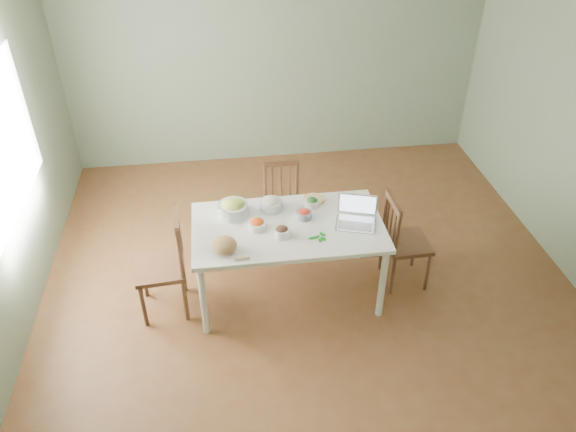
{
  "coord_description": "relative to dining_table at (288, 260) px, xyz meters",
  "views": [
    {
      "loc": [
        -0.75,
        -3.95,
        3.64
      ],
      "look_at": [
        -0.22,
        -0.11,
        0.87
      ],
      "focal_mm": 34.83,
      "sensor_mm": 36.0,
      "label": 1
    }
  ],
  "objects": [
    {
      "name": "chair_far",
      "position": [
        0.06,
        0.8,
        0.04
      ],
      "size": [
        0.38,
        0.37,
        0.86
      ],
      "primitive_type": null,
      "rotation": [
        0.0,
        0.0,
        -0.0
      ],
      "color": "#412619",
      "rests_on": "floor"
    },
    {
      "name": "chair_left",
      "position": [
        -1.12,
        -0.05,
        0.11
      ],
      "size": [
        0.45,
        0.47,
        1.0
      ],
      "primitive_type": null,
      "rotation": [
        0.0,
        0.0,
        -1.5
      ],
      "color": "#412619",
      "rests_on": "floor"
    },
    {
      "name": "bowl_onion",
      "position": [
        -0.12,
        0.27,
        0.44
      ],
      "size": [
        0.22,
        0.22,
        0.11
      ],
      "primitive_type": null,
      "rotation": [
        0.0,
        0.0,
        0.13
      ],
      "color": "silver",
      "rests_on": "dining_table"
    },
    {
      "name": "wall_front",
      "position": [
        0.22,
        -2.39,
        0.96
      ],
      "size": [
        5.0,
        0.0,
        2.7
      ],
      "primitive_type": "cube",
      "color": "gray",
      "rests_on": "ground"
    },
    {
      "name": "bowl_squash",
      "position": [
        -0.46,
        0.22,
        0.46
      ],
      "size": [
        0.3,
        0.3,
        0.15
      ],
      "primitive_type": null,
      "rotation": [
        0.0,
        0.0,
        -0.14
      ],
      "color": "#DEDF60",
      "rests_on": "dining_table"
    },
    {
      "name": "bowl_mushroom",
      "position": [
        -0.07,
        -0.14,
        0.43
      ],
      "size": [
        0.18,
        0.18,
        0.09
      ],
      "primitive_type": null,
      "rotation": [
        0.0,
        0.0,
        -0.37
      ],
      "color": "#3E241D",
      "rests_on": "dining_table"
    },
    {
      "name": "bowl_broccoli",
      "position": [
        0.26,
        0.27,
        0.43
      ],
      "size": [
        0.16,
        0.16,
        0.08
      ],
      "primitive_type": null,
      "rotation": [
        0.0,
        0.0,
        0.22
      ],
      "color": "#26612A",
      "rests_on": "dining_table"
    },
    {
      "name": "floor",
      "position": [
        0.22,
        0.11,
        -0.39
      ],
      "size": [
        5.0,
        5.0,
        0.0
      ],
      "primitive_type": "cube",
      "color": "brown",
      "rests_on": "ground"
    },
    {
      "name": "basil_bunch",
      "position": [
        0.22,
        -0.21,
        0.4
      ],
      "size": [
        0.18,
        0.18,
        0.02
      ],
      "primitive_type": null,
      "color": "#0E5711",
      "rests_on": "dining_table"
    },
    {
      "name": "chair_right",
      "position": [
        1.11,
        0.03,
        0.08
      ],
      "size": [
        0.4,
        0.42,
        0.93
      ],
      "primitive_type": null,
      "rotation": [
        0.0,
        0.0,
        1.59
      ],
      "color": "#412619",
      "rests_on": "floor"
    },
    {
      "name": "butter_stick",
      "position": [
        -0.42,
        -0.4,
        0.4
      ],
      "size": [
        0.12,
        0.04,
        0.03
      ],
      "primitive_type": "cube",
      "rotation": [
        0.0,
        0.0,
        0.03
      ],
      "color": "beige",
      "rests_on": "dining_table"
    },
    {
      "name": "laptop",
      "position": [
        0.58,
        -0.07,
        0.51
      ],
      "size": [
        0.41,
        0.36,
        0.24
      ],
      "primitive_type": null,
      "rotation": [
        0.0,
        0.0,
        -0.31
      ],
      "color": "silver",
      "rests_on": "dining_table"
    },
    {
      "name": "flatbread",
      "position": [
        0.29,
        0.36,
        0.4
      ],
      "size": [
        0.23,
        0.23,
        0.02
      ],
      "primitive_type": "cylinder",
      "rotation": [
        0.0,
        0.0,
        0.18
      ],
      "color": "tan",
      "rests_on": "dining_table"
    },
    {
      "name": "window_left",
      "position": [
        -2.26,
        0.41,
        1.11
      ],
      "size": [
        0.04,
        1.6,
        1.2
      ],
      "primitive_type": "cube",
      "color": "white",
      "rests_on": "ground"
    },
    {
      "name": "dining_table",
      "position": [
        0.0,
        0.0,
        0.0
      ],
      "size": [
        1.65,
        0.93,
        0.77
      ],
      "primitive_type": null,
      "color": "white",
      "rests_on": "floor"
    },
    {
      "name": "bread_boule",
      "position": [
        -0.56,
        -0.28,
        0.45
      ],
      "size": [
        0.26,
        0.26,
        0.13
      ],
      "primitive_type": "ellipsoid",
      "rotation": [
        0.0,
        0.0,
        0.32
      ],
      "color": "tan",
      "rests_on": "dining_table"
    },
    {
      "name": "bowl_redpep",
      "position": [
        0.16,
        0.09,
        0.43
      ],
      "size": [
        0.17,
        0.17,
        0.08
      ],
      "primitive_type": null,
      "rotation": [
        0.0,
        0.0,
        -0.29
      ],
      "color": "#B54327",
      "rests_on": "dining_table"
    },
    {
      "name": "wall_back",
      "position": [
        0.22,
        2.61,
        0.96
      ],
      "size": [
        5.0,
        0.0,
        2.7
      ],
      "primitive_type": "cube",
      "color": "gray",
      "rests_on": "ground"
    },
    {
      "name": "bowl_carrot",
      "position": [
        -0.27,
        -0.01,
        0.43
      ],
      "size": [
        0.16,
        0.16,
        0.09
      ],
      "primitive_type": null,
      "rotation": [
        0.0,
        0.0,
        0.04
      ],
      "color": "#D45921",
      "rests_on": "dining_table"
    }
  ]
}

